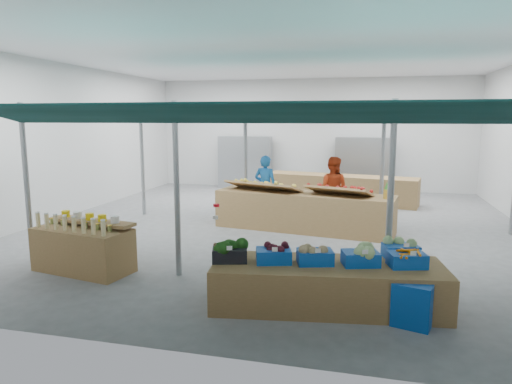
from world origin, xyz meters
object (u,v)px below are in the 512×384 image
Objects in this scene: vendor_right at (332,189)px; bottle_shelf at (85,247)px; fruit_counter at (304,211)px; crate_stack at (412,305)px; veg_counter at (327,285)px; vendor_left at (265,187)px.

bottle_shelf is at bearing 60.52° from vendor_right.
fruit_counter is 7.34× the size of crate_stack.
vendor_right is (-0.37, 5.61, 0.54)m from veg_counter.
fruit_counter is at bearing 146.46° from vendor_left.
veg_counter is (4.36, -0.58, -0.11)m from bottle_shelf.
vendor_left and vendor_right have the same top height.
vendor_left is 1.80m from vendor_right.
vendor_right reaches higher than fruit_counter.
bottle_shelf reaches higher than veg_counter.
bottle_shelf is 5.59m from crate_stack.
crate_stack is at bearing 127.99° from vendor_left.
vendor_left is (-3.31, 5.97, 0.57)m from crate_stack.
vendor_right is at bearing -171.03° from vendor_left.
crate_stack is 0.34× the size of vendor_left.
bottle_shelf reaches higher than crate_stack.
fruit_counter is 2.50× the size of vendor_right.
vendor_left is at bearing 103.15° from veg_counter.
crate_stack is 0.34× the size of vendor_right.
fruit_counter is at bearing 59.77° from bottle_shelf.
bottle_shelf is at bearing 170.29° from crate_stack.
veg_counter is 4.61m from fruit_counter.
fruit_counter is 1.32m from vendor_right.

